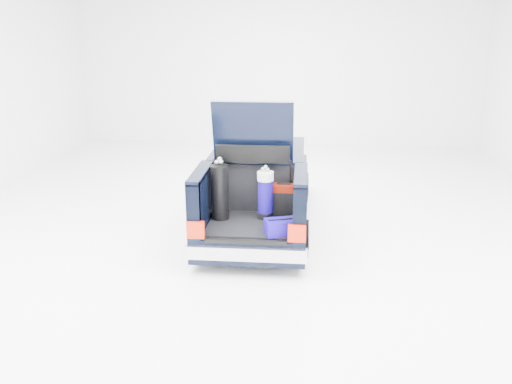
# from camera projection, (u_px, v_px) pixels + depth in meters

# --- Properties ---
(ground) EXTENTS (14.00, 14.00, 0.00)m
(ground) POSITION_uv_depth(u_px,v_px,m) (258.00, 225.00, 10.11)
(ground) COLOR white
(ground) RESTS_ON ground
(car) EXTENTS (1.87, 4.65, 2.47)m
(car) POSITION_uv_depth(u_px,v_px,m) (259.00, 189.00, 10.01)
(car) COLOR black
(car) RESTS_ON ground
(red_suitcase) EXTENTS (0.35, 0.23, 0.55)m
(red_suitcase) POSITION_uv_depth(u_px,v_px,m) (283.00, 200.00, 8.78)
(red_suitcase) COLOR #630F03
(red_suitcase) RESTS_ON car
(black_golf_bag) EXTENTS (0.29, 0.32, 1.00)m
(black_golf_bag) POSITION_uv_depth(u_px,v_px,m) (220.00, 192.00, 8.57)
(black_golf_bag) COLOR black
(black_golf_bag) RESTS_ON car
(blue_golf_bag) EXTENTS (0.33, 0.33, 0.87)m
(blue_golf_bag) POSITION_uv_depth(u_px,v_px,m) (265.00, 194.00, 8.63)
(blue_golf_bag) COLOR black
(blue_golf_bag) RESTS_ON car
(blue_duffel) EXTENTS (0.54, 0.43, 0.25)m
(blue_duffel) POSITION_uv_depth(u_px,v_px,m) (281.00, 227.00, 8.05)
(blue_duffel) COLOR #120572
(blue_duffel) RESTS_ON car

